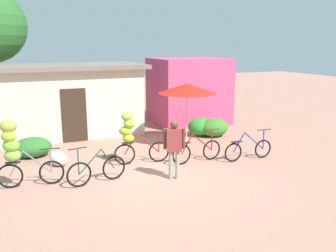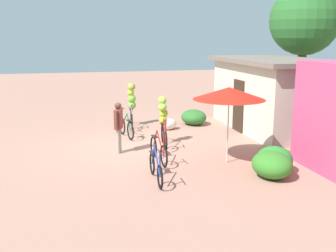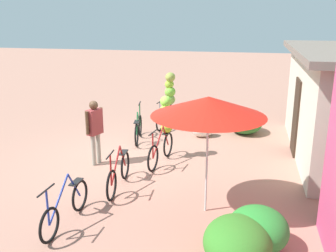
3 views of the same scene
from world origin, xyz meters
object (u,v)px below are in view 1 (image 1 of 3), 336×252
bicycle_leftmost (15,149)px  bicycle_by_shop (197,151)px  shop_pink (188,91)px  produce_sack (58,158)px  building_low (69,99)px  bicycle_center_loaded (132,134)px  bicycle_near_pile (97,170)px  bicycle_rightmost (248,149)px  person_vendor (174,144)px  market_umbrella (187,88)px

bicycle_leftmost → bicycle_by_shop: 5.17m
shop_pink → produce_sack: bearing=-147.6°
shop_pink → building_low: bearing=-179.5°
building_low → bicycle_center_loaded: (1.20, -4.68, -0.49)m
building_low → shop_pink: 5.40m
building_low → bicycle_leftmost: bearing=-111.0°
bicycle_near_pile → bicycle_by_shop: size_ratio=0.94×
bicycle_by_shop → bicycle_near_pile: bearing=-171.2°
bicycle_near_pile → bicycle_rightmost: bearing=0.8°
produce_sack → person_vendor: bearing=-40.2°
bicycle_rightmost → produce_sack: 5.86m
market_umbrella → bicycle_center_loaded: 3.03m
building_low → bicycle_rightmost: building_low is taller
produce_sack → building_low: bearing=77.3°
shop_pink → market_umbrella: shop_pink is taller
building_low → bicycle_leftmost: building_low is taller
bicycle_leftmost → person_vendor: size_ratio=1.09×
bicycle_near_pile → bicycle_center_loaded: size_ratio=0.94×
bicycle_near_pile → bicycle_center_loaded: bearing=40.0°
bicycle_by_shop → market_umbrella: bearing=73.4°
bicycle_rightmost → person_vendor: bearing=-168.4°
produce_sack → person_vendor: size_ratio=0.43×
market_umbrella → bicycle_center_loaded: market_umbrella is taller
bicycle_near_pile → bicycle_center_loaded: 1.79m
bicycle_leftmost → produce_sack: bicycle_leftmost is taller
shop_pink → bicycle_near_pile: (-5.50, -5.82, -1.12)m
produce_sack → person_vendor: (2.77, -2.34, 0.77)m
building_low → bicycle_center_loaded: size_ratio=3.52×
building_low → bicycle_leftmost: 5.64m
market_umbrella → bicycle_leftmost: size_ratio=1.26×
market_umbrella → bicycle_leftmost: (-5.70, -1.91, -1.03)m
shop_pink → bicycle_near_pile: bearing=-133.4°
building_low → produce_sack: 4.22m
bicycle_leftmost → bicycle_center_loaded: bearing=10.1°
bicycle_by_shop → person_vendor: size_ratio=1.06×
bicycle_center_loaded → shop_pink: bearing=48.4°
shop_pink → market_umbrella: bearing=-116.9°
building_low → shop_pink: size_ratio=1.87×
bicycle_rightmost → bicycle_near_pile: bearing=-179.2°
building_low → shop_pink: (5.40, 0.05, 0.06)m
building_low → bicycle_near_pile: bearing=-91.0°
market_umbrella → person_vendor: size_ratio=1.37×
bicycle_by_shop → produce_sack: size_ratio=2.45×
bicycle_rightmost → market_umbrella: bearing=113.5°
bicycle_leftmost → bicycle_center_loaded: (3.22, 0.58, -0.08)m
building_low → person_vendor: (1.88, -6.28, -0.43)m
building_low → market_umbrella: 5.01m
person_vendor → bicycle_center_loaded: bearing=113.0°
bicycle_leftmost → bicycle_by_shop: bicycle_leftmost is taller
bicycle_near_pile → bicycle_rightmost: bicycle_near_pile is taller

